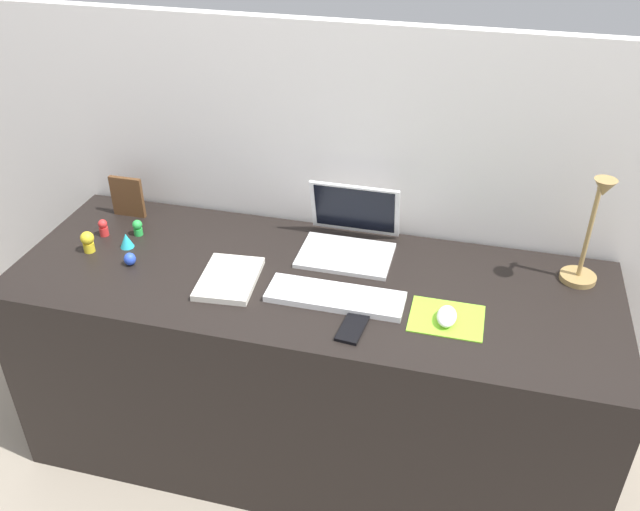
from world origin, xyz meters
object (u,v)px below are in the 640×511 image
Objects in this scene: cell_phone at (352,328)px; toy_figurine_cyan at (126,240)px; mouse at (447,316)px; picture_frame at (127,197)px; notebook_pad at (229,279)px; laptop at (350,234)px; toy_figurine_blue at (130,259)px; desk_lamp at (590,234)px; keyboard at (335,297)px; toy_figurine_green at (138,227)px; toy_figurine_yellow at (88,241)px; toy_figurine_red at (103,227)px.

toy_figurine_cyan is at bearing 169.57° from cell_phone.
picture_frame reaches higher than mouse.
notebook_pad is 4.70× the size of toy_figurine_cyan.
laptop is 7.09× the size of toy_figurine_blue.
notebook_pad is 1.60× the size of picture_frame.
cell_phone is 0.76m from desk_lamp.
toy_figurine_blue is at bearing -56.67° from toy_figurine_cyan.
toy_figurine_blue is at bearing 173.46° from notebook_pad.
toy_figurine_blue is (-0.68, 0.02, 0.01)m from keyboard.
desk_lamp reaches higher than toy_figurine_green.
mouse is at bearing -4.05° from toy_figurine_yellow.
keyboard is 9.69× the size of toy_figurine_blue.
toy_figurine_green is at bearing -51.36° from picture_frame.
desk_lamp is at bearing -2.10° from laptop.
toy_figurine_red is (-0.11, -0.03, 0.00)m from toy_figurine_green.
picture_frame reaches higher than toy_figurine_blue.
keyboard is 7.28× the size of toy_figurine_green.
cell_phone is at bearing -76.52° from laptop.
picture_frame is 2.47× the size of toy_figurine_red.
mouse is at bearing -16.19° from picture_frame.
laptop is 0.86m from toy_figurine_yellow.
notebook_pad is 5.67× the size of toy_figurine_blue.
toy_figurine_green is at bearing 52.22° from toy_figurine_yellow.
laptop is at bearing -1.40° from picture_frame.
toy_figurine_red reaches higher than toy_figurine_cyan.
picture_frame reaches higher than toy_figurine_red.
toy_figurine_cyan is (-0.74, 0.11, 0.02)m from keyboard.
mouse is 1.88× the size of toy_figurine_cyan.
keyboard is 0.33m from mouse.
laptop is 0.30m from keyboard.
desk_lamp is (0.73, -0.03, 0.12)m from laptop.
laptop is at bearing 177.90° from desk_lamp.
toy_figurine_cyan is at bearing 123.33° from toy_figurine_blue.
toy_figurine_yellow is at bearing 174.67° from cell_phone.
toy_figurine_yellow is (-0.93, 0.18, 0.03)m from cell_phone.
toy_figurine_red reaches higher than toy_figurine_green.
toy_figurine_cyan reaches higher than mouse.
toy_figurine_red is (-1.56, -0.10, -0.15)m from desk_lamp.
notebook_pad is 0.42m from toy_figurine_cyan.
picture_frame is 0.26m from toy_figurine_yellow.
picture_frame is 2.94× the size of toy_figurine_cyan.
picture_frame is at bearing 163.81° from mouse.
cell_phone is 0.85× the size of picture_frame.
laptop is 0.74m from desk_lamp.
desk_lamp is at bearing 20.76° from keyboard.
toy_figurine_blue is 0.23m from toy_figurine_red.
toy_figurine_green is at bearing 109.56° from toy_figurine_blue.
toy_figurine_red is (-0.11, 0.05, 0.01)m from toy_figurine_cyan.
toy_figurine_green is (-0.40, 0.19, 0.02)m from notebook_pad.
keyboard is 4.27× the size of mouse.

